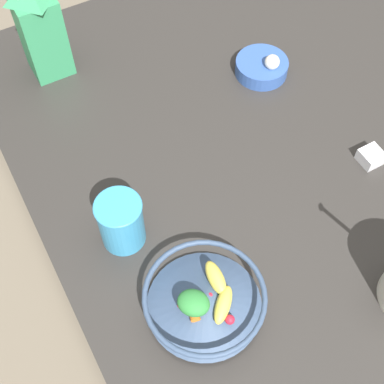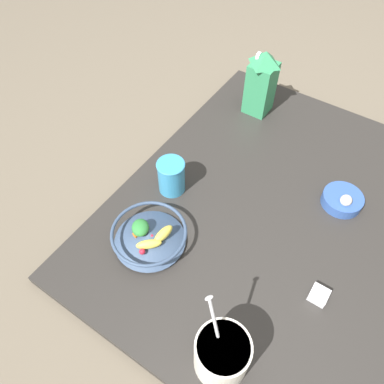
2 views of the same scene
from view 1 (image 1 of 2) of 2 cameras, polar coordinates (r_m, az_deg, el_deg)
name	(u,v)px [view 1 (image 1 of 2)]	position (r m, az deg, el deg)	size (l,w,h in m)	color
ground_plane	(279,125)	(1.29, 9.24, 7.09)	(6.00, 6.00, 0.00)	#665B4C
countertop	(280,120)	(1.27, 9.34, 7.57)	(1.19, 1.19, 0.03)	#2D2B28
fruit_bowl	(205,300)	(0.97, 1.35, -11.41)	(0.22, 0.22, 0.08)	#384C6B
milk_carton	(40,26)	(1.31, -15.91, 16.62)	(0.09, 0.09, 0.25)	#338C59
drinking_cup	(121,221)	(1.02, -7.59, -3.11)	(0.09, 0.09, 0.12)	#3893C6
spice_jar	(371,157)	(1.22, 18.53, 3.55)	(0.05, 0.05, 0.03)	silver
garlic_bowl	(262,67)	(1.33, 7.50, 13.10)	(0.13, 0.13, 0.07)	#3356A3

